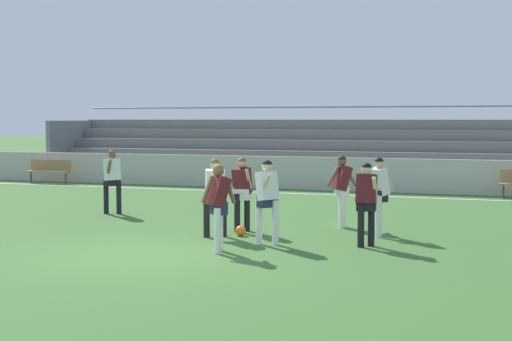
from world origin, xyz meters
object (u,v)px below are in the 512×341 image
bench_far_right (49,169)px  player_white_wide_left (267,194)px  player_white_challenging (112,176)px  player_dark_on_ball (342,185)px  soccer_ball (241,231)px  bleacher_stand (354,150)px  player_dark_wide_right (242,188)px  player_dark_dropping_back (366,197)px  player_white_deep_cover (379,189)px  player_dark_pressing_high (218,200)px  player_white_overlapping (215,191)px

bench_far_right → player_white_wide_left: 16.36m
bench_far_right → player_white_challenging: size_ratio=1.09×
player_dark_on_ball → player_white_wide_left: (-0.83, -2.79, 0.02)m
player_white_wide_left → soccer_ball: 1.50m
bleacher_stand → player_dark_on_ball: 11.68m
bleacher_stand → player_dark_wide_right: (0.34, -12.78, -0.33)m
player_white_wide_left → player_white_challenging: bearing=148.8°
player_dark_dropping_back → player_dark_on_ball: bearing=113.6°
bleacher_stand → player_white_deep_cover: 12.84m
player_dark_pressing_high → player_dark_dropping_back: (2.43, 1.51, -0.01)m
player_dark_dropping_back → player_white_wide_left: size_ratio=0.98×
bench_far_right → player_dark_wide_right: size_ratio=1.11×
player_white_deep_cover → player_dark_on_ball: size_ratio=1.01×
player_white_overlapping → soccer_ball: 1.01m
player_dark_pressing_high → player_white_deep_cover: (2.40, 2.95, 0.02)m
bench_far_right → player_dark_wide_right: player_dark_wide_right is taller
player_dark_on_ball → player_white_challenging: size_ratio=0.98×
bench_far_right → player_dark_pressing_high: bearing=-44.7°
player_dark_dropping_back → player_dark_on_ball: player_dark_on_ball is taller
bench_far_right → player_dark_dropping_back: 17.59m
bleacher_stand → bench_far_right: 11.61m
player_dark_dropping_back → soccer_ball: size_ratio=7.35×
player_white_overlapping → player_white_challenging: player_white_challenging is taller
player_dark_pressing_high → soccer_ball: (-0.32, 1.96, -0.85)m
bleacher_stand → player_white_challenging: 11.70m
soccer_ball → player_white_challenging: bearing=151.9°
player_dark_wide_right → player_white_overlapping: (-0.25, -0.91, 0.01)m
bench_far_right → soccer_ball: (11.54, -9.79, -0.44)m
player_dark_on_ball → soccer_ball: (-1.70, -1.94, -0.86)m
bleacher_stand → player_white_challenging: size_ratio=15.05×
bench_far_right → player_white_wide_left: player_white_wide_left is taller
player_white_challenging → player_white_overlapping: bearing=-33.8°
player_dark_dropping_back → player_white_deep_cover: bearing=91.3°
player_white_overlapping → player_white_wide_left: player_white_wide_left is taller
player_white_challenging → soccer_ball: player_white_challenging is taller
player_white_overlapping → bench_far_right: bearing=137.7°
bench_far_right → player_dark_dropping_back: bearing=-35.6°
player_white_deep_cover → player_white_overlapping: bearing=-158.0°
player_dark_dropping_back → player_white_deep_cover: size_ratio=0.98×
player_white_challenging → bench_far_right: bearing=133.7°
bench_far_right → soccer_ball: bench_far_right is taller
player_white_deep_cover → player_white_challenging: (-7.17, 1.40, 0.00)m
player_dark_on_ball → player_white_challenging: (-6.16, 0.44, 0.02)m
player_white_deep_cover → player_dark_on_ball: bearing=136.6°
bench_far_right → player_dark_wide_right: (11.34, -9.17, 0.41)m
bench_far_right → player_white_wide_left: size_ratio=1.08×
player_white_deep_cover → bench_far_right: bearing=148.3°
bleacher_stand → player_white_deep_cover: size_ratio=15.08×
player_dark_wide_right → bleacher_stand: bearing=91.5°
player_dark_pressing_high → player_white_deep_cover: size_ratio=0.99×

